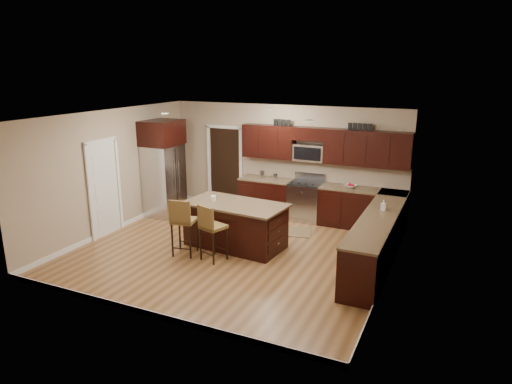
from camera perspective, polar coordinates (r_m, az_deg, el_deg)
The scene contains 22 objects.
floor at distance 9.25m, azimuth -2.80°, elevation -7.36°, with size 6.00×6.00×0.00m, color olive.
ceiling at distance 8.58m, azimuth -3.04°, elevation 9.52°, with size 6.00×6.00×0.00m, color silver.
wall_back at distance 11.26m, azimuth 3.57°, elevation 3.97°, with size 6.00×6.00×0.00m, color tan.
wall_left at distance 10.51m, azimuth -17.59°, elevation 2.45°, with size 5.50×5.50×0.00m, color tan.
wall_right at distance 7.93m, azimuth 16.69°, elevation -1.56°, with size 5.50×5.50×0.00m, color tan.
base_cabinets at distance 9.75m, azimuth 11.16°, elevation -3.55°, with size 4.02×3.96×0.92m.
upper_cabinets at distance 10.69m, azimuth 8.53°, elevation 5.89°, with size 4.00×0.33×0.80m.
range at distance 10.98m, azimuth 6.24°, elevation -1.12°, with size 0.76×0.64×1.11m.
microwave at distance 10.85m, azimuth 6.67°, elevation 4.91°, with size 0.76×0.31×0.40m, color silver.
doorway at distance 11.99m, azimuth -3.86°, elevation 3.11°, with size 0.85×0.03×2.06m, color black.
pantry_door at distance 10.36m, azimuth -18.46°, elevation 0.31°, with size 0.03×0.80×2.04m, color white.
letter_decor at distance 10.67m, azimuth 7.89°, elevation 8.36°, with size 2.20×0.03×0.15m, color black, non-canonical shape.
island at distance 9.34m, azimuth -2.59°, elevation -4.30°, with size 2.13×1.25×0.92m.
stool_left at distance 8.90m, azimuth -9.15°, elevation -3.55°, with size 0.50×0.50×1.15m.
stool_mid at distance 8.60m, azimuth -5.68°, elevation -4.32°, with size 0.51×0.51×1.10m.
refrigerator at distance 11.34m, azimuth -11.48°, elevation 3.04°, with size 0.79×0.94×2.35m.
floor_mat at distance 10.29m, azimuth 4.22°, elevation -4.94°, with size 0.96×0.64×0.01m, color brown.
fruit_bowl at distance 10.58m, azimuth 11.71°, elevation 0.72°, with size 0.26×0.26×0.06m, color silver.
soap_bottle at distance 9.06m, azimuth 15.64°, elevation -1.59°, with size 0.09×0.09×0.19m, color #B2B2B2.
canister_tall at distance 11.24m, azimuth 0.77°, elevation 2.22°, with size 0.12×0.12×0.19m, color silver.
canister_short at distance 11.11m, azimuth 2.44°, elevation 1.96°, with size 0.11×0.11×0.16m, color silver.
island_jar at distance 9.40m, azimuth -5.34°, elevation -0.76°, with size 0.10×0.10×0.10m, color white.
Camera 1 is at (3.96, -7.56, 3.57)m, focal length 32.00 mm.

